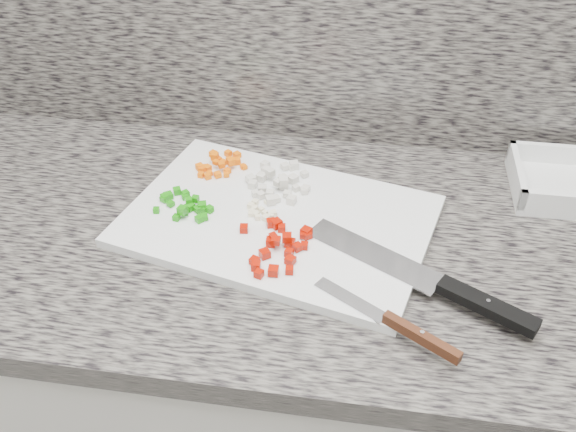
# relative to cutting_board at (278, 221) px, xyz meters

# --- Properties ---
(cabinet) EXTENTS (3.92, 0.62, 0.86)m
(cabinet) POSITION_rel_cutting_board_xyz_m (0.08, -0.01, -0.48)
(cabinet) COLOR silver
(cabinet) RESTS_ON ground
(countertop) EXTENTS (3.96, 0.64, 0.04)m
(countertop) POSITION_rel_cutting_board_xyz_m (0.08, -0.01, -0.03)
(countertop) COLOR #625E57
(countertop) RESTS_ON cabinet
(cutting_board) EXTENTS (0.55, 0.43, 0.02)m
(cutting_board) POSITION_rel_cutting_board_xyz_m (0.00, 0.00, 0.00)
(cutting_board) COLOR white
(cutting_board) RESTS_ON countertop
(carrot_pile) EXTENTS (0.09, 0.09, 0.02)m
(carrot_pile) POSITION_rel_cutting_board_xyz_m (-0.13, 0.13, 0.02)
(carrot_pile) COLOR #F56605
(carrot_pile) RESTS_ON cutting_board
(onion_pile) EXTENTS (0.12, 0.13, 0.03)m
(onion_pile) POSITION_rel_cutting_board_xyz_m (-0.02, 0.09, 0.02)
(onion_pile) COLOR beige
(onion_pile) RESTS_ON cutting_board
(green_pepper_pile) EXTENTS (0.10, 0.08, 0.02)m
(green_pepper_pile) POSITION_rel_cutting_board_xyz_m (-0.15, -0.00, 0.02)
(green_pepper_pile) COLOR #19870C
(green_pepper_pile) RESTS_ON cutting_board
(red_pepper_pile) EXTENTS (0.12, 0.14, 0.02)m
(red_pepper_pile) POSITION_rel_cutting_board_xyz_m (0.02, -0.08, 0.02)
(red_pepper_pile) COLOR #A21002
(red_pepper_pile) RESTS_ON cutting_board
(garlic_pile) EXTENTS (0.05, 0.06, 0.01)m
(garlic_pile) POSITION_rel_cutting_board_xyz_m (-0.03, 0.01, 0.01)
(garlic_pile) COLOR #F2E7BB
(garlic_pile) RESTS_ON cutting_board
(chef_knife) EXTENTS (0.34, 0.21, 0.02)m
(chef_knife) POSITION_rel_cutting_board_xyz_m (0.27, -0.13, 0.01)
(chef_knife) COLOR silver
(chef_knife) RESTS_ON cutting_board
(paring_knife) EXTENTS (0.20, 0.13, 0.02)m
(paring_knife) POSITION_rel_cutting_board_xyz_m (0.21, -0.22, 0.01)
(paring_knife) COLOR silver
(paring_knife) RESTS_ON cutting_board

